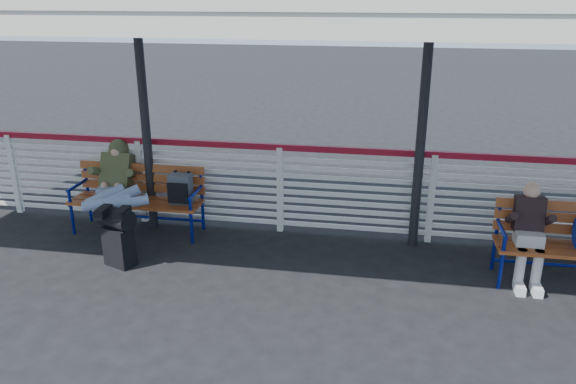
% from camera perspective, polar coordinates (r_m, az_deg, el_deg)
% --- Properties ---
extents(ground, '(60.00, 60.00, 0.00)m').
position_cam_1_polar(ground, '(6.19, -4.18, -10.87)').
color(ground, black).
rests_on(ground, ground).
extents(fence, '(12.08, 0.08, 1.24)m').
position_cam_1_polar(fence, '(7.60, -0.81, 0.64)').
color(fence, silver).
rests_on(fence, ground).
extents(canopy, '(12.60, 3.60, 3.16)m').
position_cam_1_polar(canopy, '(6.17, -2.84, 18.74)').
color(canopy, silver).
rests_on(canopy, ground).
extents(luggage_stack, '(0.51, 0.40, 0.74)m').
position_cam_1_polar(luggage_stack, '(7.03, -16.91, -4.14)').
color(luggage_stack, black).
rests_on(luggage_stack, ground).
extents(bench_left, '(1.80, 0.56, 0.92)m').
position_cam_1_polar(bench_left, '(7.85, -14.00, 0.04)').
color(bench_left, '#9F471E').
rests_on(bench_left, ground).
extents(traveler_man, '(0.93, 1.64, 0.77)m').
position_cam_1_polar(traveler_man, '(7.65, -17.16, -0.04)').
color(traveler_man, '#92A0C4').
rests_on(traveler_man, ground).
extents(companion_person, '(0.32, 0.66, 1.15)m').
position_cam_1_polar(companion_person, '(6.85, 23.28, -3.81)').
color(companion_person, beige).
rests_on(companion_person, ground).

